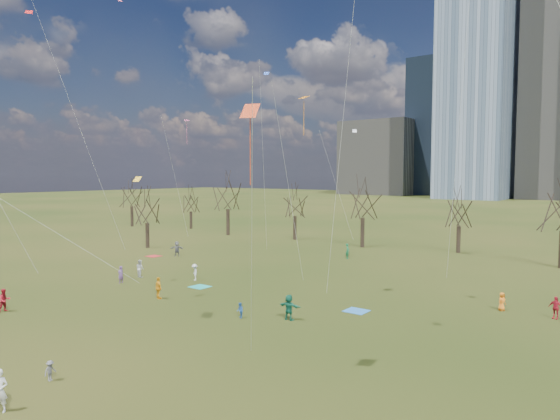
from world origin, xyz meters
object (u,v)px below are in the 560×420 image
Objects in this scene: blanket_teal at (200,287)px; person_4 at (158,288)px; person_1 at (0,391)px; person_2 at (4,300)px; blanket_navy at (356,311)px; blanket_crimson at (154,256)px.

person_4 is (0.48, -4.96, 0.87)m from blanket_teal.
person_1 is (10.28, -21.34, 0.90)m from blanket_teal.
person_2 is (-15.78, 7.26, -0.07)m from person_1.
person_4 reaches higher than blanket_teal.
person_1 is at bearing -64.29° from blanket_teal.
person_2 is at bearing 112.33° from person_1.
blanket_teal is 14.87m from blanket_navy.
blanket_navy is 0.95× the size of person_2.
blanket_navy is (14.81, 1.38, 0.00)m from blanket_teal.
person_2 is at bearing 74.27° from person_4.
person_4 is at bearing 77.92° from person_1.
person_2 is (-20.31, -15.46, 0.82)m from blanket_navy.
blanket_teal is 1.00× the size of blanket_crimson.
blanket_navy is at bearing 35.74° from person_1.
blanket_navy is 0.91× the size of person_4.
blanket_navy is 15.70m from person_4.
person_4 reaches higher than person_2.
blanket_navy is 0.88× the size of person_1.
blanket_teal is 1.00× the size of blanket_navy.
person_4 is (-9.80, 16.38, -0.03)m from person_1.
person_2 is at bearing -142.72° from blanket_navy.
person_1 is at bearing -112.73° from person_2.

